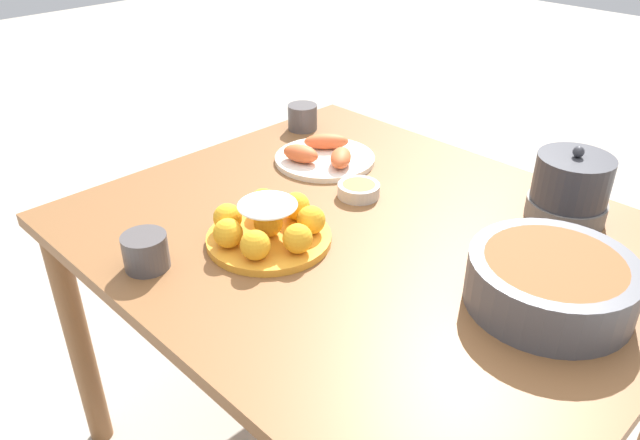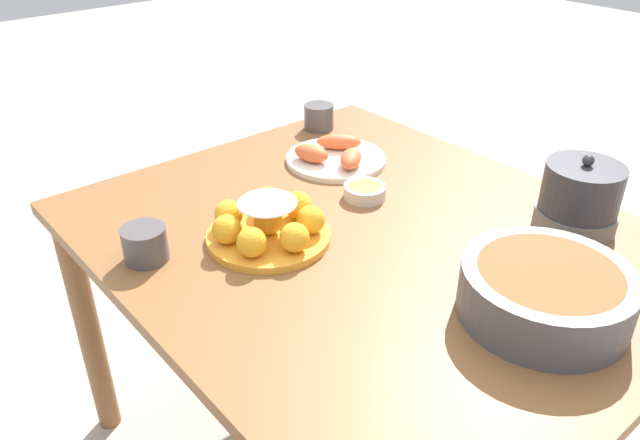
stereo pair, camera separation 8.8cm
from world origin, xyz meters
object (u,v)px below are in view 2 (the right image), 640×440
(seafood_platter, at_px, (335,156))
(cup_far, at_px, (319,117))
(sauce_bowl, at_px, (365,191))
(dining_table, at_px, (369,269))
(serving_bowl, at_px, (545,292))
(cake_plate, at_px, (268,224))
(cup_near, at_px, (145,244))
(warming_pot, at_px, (579,198))

(seafood_platter, xyz_separation_m, cup_far, (-0.20, 0.12, 0.02))
(sauce_bowl, bearing_deg, dining_table, -39.34)
(serving_bowl, height_order, sauce_bowl, serving_bowl)
(cake_plate, height_order, sauce_bowl, cake_plate)
(dining_table, distance_m, sauce_bowl, 0.19)
(serving_bowl, relative_size, sauce_bowl, 2.95)
(cup_far, bearing_deg, cup_near, -66.50)
(dining_table, height_order, cup_far, cup_far)
(cake_plate, bearing_deg, cup_near, -112.97)
(warming_pot, bearing_deg, seafood_platter, -163.41)
(serving_bowl, relative_size, seafood_platter, 1.12)
(dining_table, bearing_deg, serving_bowl, 5.68)
(dining_table, height_order, serving_bowl, serving_bowl)
(sauce_bowl, xyz_separation_m, cup_far, (-0.40, 0.19, 0.02))
(cake_plate, bearing_deg, warming_pot, 54.07)
(cup_far, relative_size, warming_pot, 0.50)
(serving_bowl, xyz_separation_m, cup_far, (-0.91, 0.26, -0.01))
(serving_bowl, xyz_separation_m, seafood_platter, (-0.70, 0.14, -0.03))
(dining_table, xyz_separation_m, cup_far, (-0.52, 0.29, 0.13))
(sauce_bowl, xyz_separation_m, warming_pot, (0.39, 0.25, 0.06))
(seafood_platter, relative_size, warming_pot, 1.53)
(serving_bowl, bearing_deg, sauce_bowl, 172.82)
(dining_table, xyz_separation_m, cake_plate, (-0.12, -0.18, 0.13))
(cake_plate, relative_size, cup_near, 2.96)
(serving_bowl, height_order, cup_near, serving_bowl)
(dining_table, xyz_separation_m, sauce_bowl, (-0.13, 0.10, 0.11))
(dining_table, distance_m, cup_far, 0.61)
(sauce_bowl, bearing_deg, warming_pot, 32.52)
(cake_plate, distance_m, cup_far, 0.62)
(seafood_platter, distance_m, cup_far, 0.24)
(sauce_bowl, height_order, cup_far, cup_far)
(sauce_bowl, height_order, warming_pot, warming_pot)
(warming_pot, bearing_deg, cup_far, -176.00)
(serving_bowl, distance_m, cup_near, 0.75)
(sauce_bowl, xyz_separation_m, cup_near, (-0.09, -0.51, 0.02))
(cup_near, height_order, cup_far, cup_far)
(cup_near, height_order, warming_pot, warming_pot)
(cake_plate, xyz_separation_m, seafood_platter, (-0.20, 0.35, -0.02))
(cup_far, bearing_deg, dining_table, -29.53)
(cup_far, bearing_deg, serving_bowl, -15.82)
(cake_plate, distance_m, warming_pot, 0.65)
(dining_table, relative_size, serving_bowl, 4.15)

